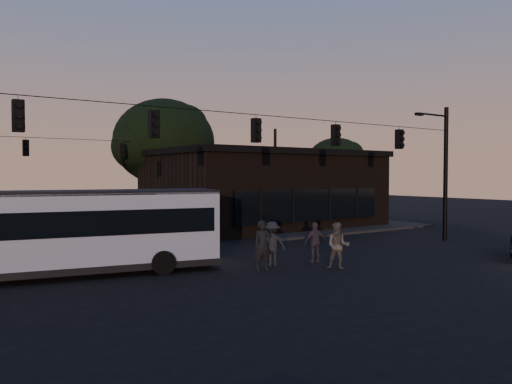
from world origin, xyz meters
TOP-DOWN VIEW (x-y plane):
  - ground at (0.00, 0.00)m, footprint 120.00×120.00m
  - sidewalk_far_right at (12.00, 14.00)m, footprint 14.00×10.00m
  - building at (9.00, 15.97)m, footprint 15.40×10.41m
  - tree_behind at (4.00, 22.00)m, footprint 7.60×7.60m
  - tree_right at (18.00, 18.00)m, footprint 5.20×5.20m
  - signal_rig_near at (0.00, 4.00)m, footprint 26.24×0.30m
  - signal_rig_far at (0.00, 20.00)m, footprint 26.24×0.30m
  - bus at (-7.14, 5.92)m, footprint 11.42×4.67m
  - pedestrian_a at (-0.56, 2.72)m, footprint 0.79×0.61m
  - pedestrian_b at (1.96, 1.17)m, footprint 1.13×1.13m
  - pedestrian_c at (2.24, 2.81)m, footprint 1.08×0.65m
  - pedestrian_d at (0.25, 3.21)m, footprint 1.33×1.01m

SIDE VIEW (x-z plane):
  - ground at x=0.00m, z-range 0.00..0.00m
  - sidewalk_far_right at x=12.00m, z-range 0.00..0.15m
  - pedestrian_c at x=2.24m, z-range 0.00..1.72m
  - pedestrian_d at x=0.25m, z-range 0.00..1.81m
  - pedestrian_b at x=1.96m, z-range 0.00..1.85m
  - pedestrian_a at x=-0.56m, z-range 0.00..1.93m
  - bus at x=-7.14m, z-range 0.19..3.33m
  - building at x=9.00m, z-range 0.01..5.41m
  - signal_rig_far at x=0.00m, z-range 0.45..7.95m
  - signal_rig_near at x=0.00m, z-range 0.70..8.20m
  - tree_right at x=18.00m, z-range 1.20..8.06m
  - tree_behind at x=4.00m, z-range 1.48..10.91m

